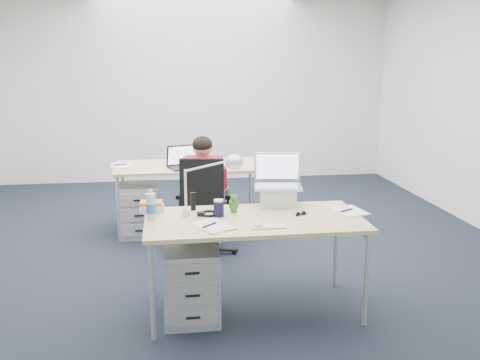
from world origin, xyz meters
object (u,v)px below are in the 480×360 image
(seated_person, at_px, (205,193))
(dark_laptop, at_px, (186,157))
(wireless_keyboard, at_px, (268,226))
(computer_mouse, at_px, (258,224))
(desk_near, at_px, (254,224))
(book_stack, at_px, (152,207))
(drawer_pedestal_near, at_px, (191,282))
(can_koozie, at_px, (219,208))
(cordless_phone, at_px, (193,201))
(office_chair, at_px, (204,228))
(silver_laptop, at_px, (278,180))
(far_cup, at_px, (208,157))
(headphones, at_px, (209,213))
(water_bottle, at_px, (151,205))
(desk_lamp, at_px, (205,184))
(desk_far, at_px, (188,169))
(bear_figurine, at_px, (234,203))
(drawer_pedestal_far, at_px, (140,210))
(sunglasses, at_px, (301,214))

(seated_person, distance_m, dark_laptop, 0.63)
(wireless_keyboard, height_order, computer_mouse, computer_mouse)
(desk_near, xyz_separation_m, book_stack, (-0.75, 0.28, 0.09))
(desk_near, relative_size, book_stack, 8.81)
(drawer_pedestal_near, xyz_separation_m, can_koozie, (0.22, 0.13, 0.52))
(cordless_phone, bearing_deg, office_chair, 75.41)
(book_stack, relative_size, dark_laptop, 0.52)
(silver_laptop, relative_size, cordless_phone, 2.85)
(far_cup, bearing_deg, headphones, -94.56)
(headphones, bearing_deg, water_bottle, 174.28)
(cordless_phone, relative_size, desk_lamp, 0.30)
(drawer_pedestal_near, xyz_separation_m, far_cup, (0.33, 2.34, 0.50))
(desk_far, relative_size, can_koozie, 12.52)
(headphones, bearing_deg, drawer_pedestal_near, -147.46)
(desk_far, xyz_separation_m, desk_lamp, (0.04, -1.95, 0.28))
(silver_laptop, bearing_deg, seated_person, 125.49)
(desk_lamp, bearing_deg, desk_far, 83.79)
(can_koozie, distance_m, book_stack, 0.53)
(water_bottle, relative_size, book_stack, 1.27)
(silver_laptop, height_order, wireless_keyboard, silver_laptop)
(desk_near, height_order, book_stack, book_stack)
(desk_far, bearing_deg, seated_person, -79.75)
(bear_figurine, bearing_deg, water_bottle, -166.86)
(desk_near, bearing_deg, drawer_pedestal_far, 115.23)
(drawer_pedestal_far, bearing_deg, cordless_phone, -73.70)
(desk_far, xyz_separation_m, drawer_pedestal_near, (-0.09, -2.15, -0.41))
(bear_figurine, bearing_deg, far_cup, 91.86)
(headphones, bearing_deg, book_stack, 145.02)
(desk_lamp, xyz_separation_m, far_cup, (0.20, 2.15, -0.19))
(water_bottle, relative_size, far_cup, 2.46)
(seated_person, bearing_deg, sunglasses, -52.52)
(far_cup, bearing_deg, wireless_keyboard, -85.31)
(dark_laptop, bearing_deg, book_stack, -121.28)
(desk_near, relative_size, can_koozie, 12.52)
(desk_lamp, bearing_deg, desk_near, -30.50)
(computer_mouse, height_order, headphones, computer_mouse)
(desk_far, bearing_deg, headphones, -88.05)
(wireless_keyboard, relative_size, water_bottle, 1.07)
(far_cup, bearing_deg, book_stack, -106.56)
(can_koozie, bearing_deg, seated_person, 90.21)
(office_chair, bearing_deg, headphones, -83.37)
(silver_laptop, bearing_deg, desk_far, 119.26)
(desk_far, bearing_deg, desk_near, -79.54)
(seated_person, bearing_deg, wireless_keyboard, -65.72)
(sunglasses, bearing_deg, cordless_phone, 139.57)
(book_stack, relative_size, sunglasses, 1.93)
(desk_near, bearing_deg, seated_person, 100.57)
(desk_far, relative_size, sunglasses, 17.05)
(drawer_pedestal_near, height_order, dark_laptop, dark_laptop)
(computer_mouse, bearing_deg, seated_person, 103.60)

